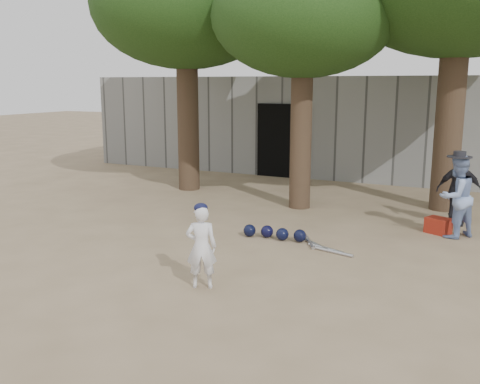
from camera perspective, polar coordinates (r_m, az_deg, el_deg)
The scene contains 8 objects.
ground at distance 8.94m, azimuth -6.27°, elevation -6.82°, with size 70.00×70.00×0.00m, color #937C5E.
boy_player at distance 7.43m, azimuth -4.14°, elevation -5.87°, with size 0.43×0.28×1.17m, color white.
spectator_blue at distance 10.55m, azimuth 22.07°, elevation -0.46°, with size 0.74×0.58×1.53m, color #869ED0.
spectator_dark at distance 11.43m, azimuth 22.33°, elevation 0.18°, with size 0.85×0.35×1.44m, color black.
red_bag at distance 10.84m, azimuth 20.39°, elevation -3.37°, with size 0.42×0.32×0.30m, color #A62C16.
back_building at distance 18.15m, azimuth 11.01°, elevation 7.22°, with size 16.00×5.24×3.00m.
helmet_row at distance 9.82m, azimuth 3.70°, elevation -4.38°, with size 1.19×0.31×0.23m.
bat_pile at distance 9.39m, azimuth 8.68°, elevation -5.80°, with size 1.09×0.81×0.06m.
Camera 1 is at (4.47, -7.21, 2.81)m, focal length 40.00 mm.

